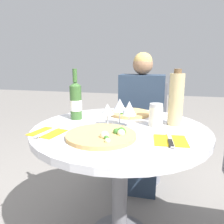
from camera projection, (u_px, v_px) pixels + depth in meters
name	position (u px, v px, depth m)	size (l,w,h in m)	color
dining_table	(120.00, 147.00, 1.25)	(0.97, 0.97, 0.73)	slate
chair_behind_diner	(141.00, 132.00, 2.06)	(0.44, 0.44, 0.89)	slate
seated_diner	(140.00, 129.00, 1.90)	(0.39, 0.41, 1.17)	#28384C
pizza_large	(103.00, 135.00, 1.05)	(0.34, 0.34, 0.05)	tan
pizza_small_far	(129.00, 113.00, 1.49)	(0.27, 0.27, 0.05)	tan
wine_bottle	(76.00, 101.00, 1.37)	(0.07, 0.07, 0.32)	#38602D
tall_carafe	(176.00, 99.00, 1.23)	(0.08, 0.08, 0.32)	tan
sugar_shaker	(156.00, 115.00, 1.23)	(0.08, 0.08, 0.13)	silver
wine_glass_front_right	(129.00, 109.00, 1.20)	(0.08, 0.08, 0.15)	silver
wine_glass_front_left	(107.00, 110.00, 1.23)	(0.07, 0.07, 0.13)	silver
wine_glass_center	(120.00, 106.00, 1.25)	(0.08, 0.08, 0.15)	silver
place_setting_left	(47.00, 133.00, 1.12)	(0.18, 0.19, 0.01)	gold
place_setting_right	(170.00, 141.00, 1.01)	(0.16, 0.19, 0.01)	gold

